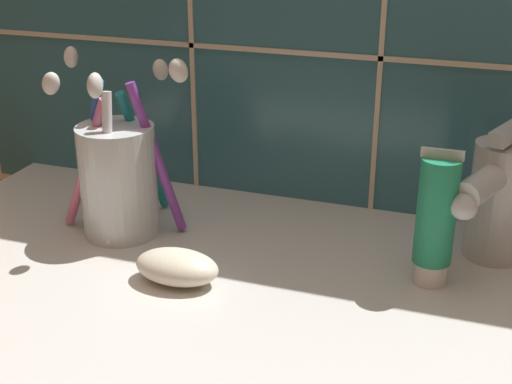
{
  "coord_description": "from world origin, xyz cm",
  "views": [
    {
      "loc": [
        12.94,
        -49.48,
        32.54
      ],
      "look_at": [
        -4.98,
        2.09,
        9.51
      ],
      "focal_mm": 50.0,
      "sensor_mm": 36.0,
      "label": 1
    }
  ],
  "objects": [
    {
      "name": "sink_counter",
      "position": [
        0.0,
        0.0,
        1.0
      ],
      "size": [
        79.1,
        38.25,
        2.0
      ],
      "primitive_type": "cube",
      "color": "silver",
      "rests_on": "ground"
    },
    {
      "name": "toothbrush_cup",
      "position": [
        -19.93,
        5.39,
        7.9
      ],
      "size": [
        14.98,
        12.73,
        17.19
      ],
      "color": "silver",
      "rests_on": "sink_counter"
    },
    {
      "name": "toothpaste_tube",
      "position": [
        9.5,
        5.23,
        7.85
      ],
      "size": [
        3.39,
        3.23,
        11.92
      ],
      "color": "white",
      "rests_on": "sink_counter"
    },
    {
      "name": "sink_faucet",
      "position": [
        14.1,
        11.41,
        7.95
      ],
      "size": [
        6.57,
        11.57,
        12.28
      ],
      "rotation": [
        0.0,
        0.0,
        -1.93
      ],
      "color": "silver",
      "rests_on": "sink_counter"
    },
    {
      "name": "soap_bar",
      "position": [
        -10.69,
        -1.79,
        3.41
      ],
      "size": [
        7.36,
        4.46,
        2.82
      ],
      "primitive_type": "ellipsoid",
      "color": "silver",
      "rests_on": "sink_counter"
    }
  ]
}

